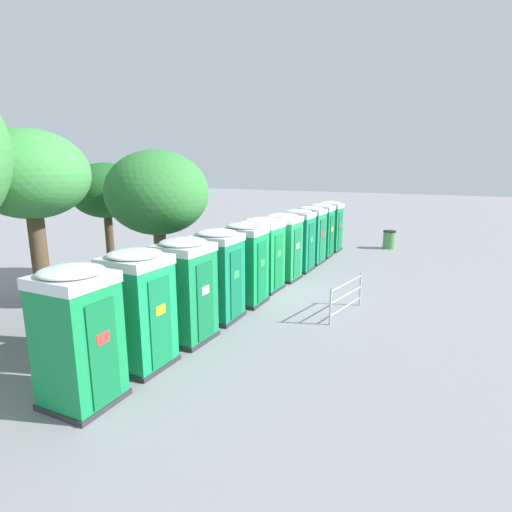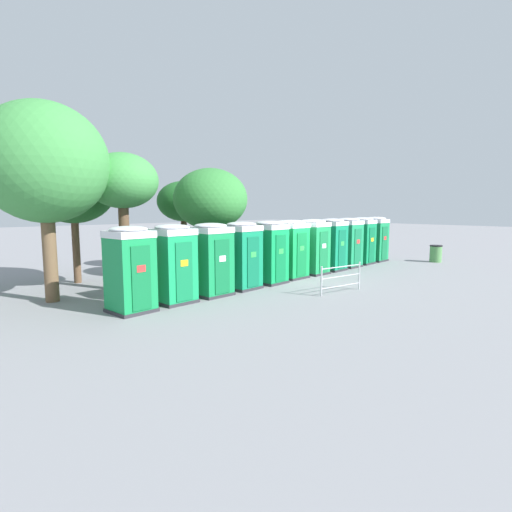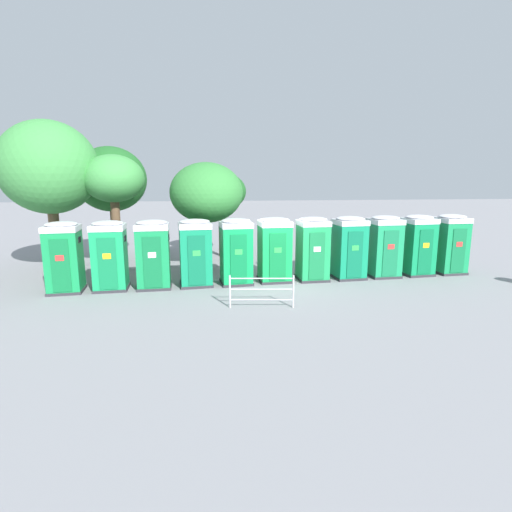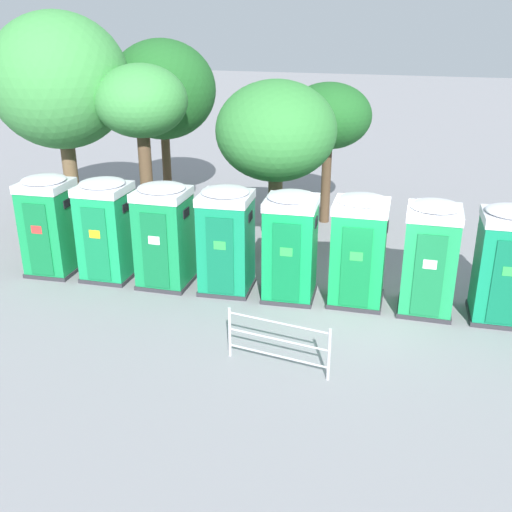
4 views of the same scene
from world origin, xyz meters
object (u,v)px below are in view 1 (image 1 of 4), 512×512
portapotty_0 (78,336)px  street_tree_3 (106,191)px  portapotty_8 (310,234)px  portapotty_10 (329,226)px  portapotty_2 (185,289)px  portapotty_3 (218,274)px  trash_can (389,240)px  street_tree_4 (30,178)px  portapotty_4 (245,263)px  portapotty_1 (138,308)px  event_barrier (347,296)px  portapotty_7 (298,240)px  portapotty_5 (263,254)px  street_tree_2 (157,194)px  portapotty_9 (320,230)px  portapotty_6 (283,246)px

portapotty_0 → street_tree_3: size_ratio=0.58×
portapotty_8 → portapotty_10: (3.08, 0.22, 0.00)m
portapotty_2 → portapotty_3: bearing=5.2°
trash_can → street_tree_4: bearing=164.3°
portapotty_4 → portapotty_3: bearing=-177.9°
portapotty_1 → event_barrier: portapotty_1 is taller
portapotty_7 → event_barrier: (-4.07, -3.38, -0.72)m
portapotty_2 → portapotty_5: (4.62, 0.39, -0.00)m
portapotty_1 → street_tree_2: size_ratio=0.54×
portapotty_5 → portapotty_9: (6.18, 0.32, 0.00)m
portapotty_0 → street_tree_3: (5.87, 6.11, 2.06)m
street_tree_2 → street_tree_4: (-3.87, 0.09, 0.55)m
portapotty_3 → street_tree_3: street_tree_3 is taller
portapotty_7 → street_tree_3: (-4.93, 5.46, 2.06)m
portapotty_0 → event_barrier: portapotty_0 is taller
trash_can → portapotty_0: bearing=174.7°
portapotty_3 → event_barrier: size_ratio=1.24×
portapotty_6 → event_barrier: 4.21m
portapotty_0 → portapotty_10: 15.46m
event_barrier → portapotty_1: bearing=151.1°
street_tree_3 → event_barrier: (0.86, -8.84, -2.77)m
portapotty_6 → trash_can: 8.58m
portapotty_1 → street_tree_3: size_ratio=0.58×
portapotty_9 → street_tree_3: bearing=146.9°
portapotty_2 → event_barrier: portapotty_2 is taller
portapotty_0 → portapotty_10: size_ratio=1.00×
portapotty_8 → portapotty_10: 3.09m
portapotty_4 → portapotty_10: same height
portapotty_1 → portapotty_10: size_ratio=1.00×
portapotty_4 → portapotty_9: 7.73m
portapotty_1 → portapotty_10: 13.92m
portapotty_8 → portapotty_10: bearing=4.0°
portapotty_6 → street_tree_2: bearing=151.0°
portapotty_7 → street_tree_4: (-9.56, 2.29, 2.66)m
portapotty_5 → portapotty_0: bearing=-175.8°
street_tree_4 → trash_can: size_ratio=5.27×
portapotty_1 → portapotty_0: bearing=-174.9°
portapotty_1 → street_tree_4: 3.88m
portapotty_2 → street_tree_3: 6.88m
portapotty_9 → portapotty_8: bearing=-175.2°
portapotty_5 → portapotty_10: bearing=3.1°
portapotty_3 → trash_can: size_ratio=2.67×
street_tree_2 → street_tree_3: street_tree_2 is taller
portapotty_0 → portapotty_5: size_ratio=1.00×
portapotty_5 → portapotty_7: (3.09, 0.09, 0.00)m
portapotty_4 → street_tree_4: (-4.93, 2.58, 2.66)m
portapotty_3 → portapotty_6: same height
portapotty_7 → portapotty_10: 4.64m
portapotty_4 → street_tree_3: size_ratio=0.58×
portapotty_3 → portapotty_0: bearing=-176.2°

